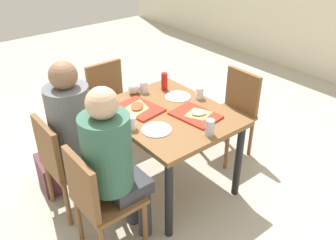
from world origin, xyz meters
name	(u,v)px	position (x,y,z in m)	size (l,w,h in m)	color
ground_plane	(168,184)	(0.00, 0.00, -0.01)	(10.00, 10.00, 0.02)	#B2AD9E
main_table	(168,123)	(0.00, 0.00, 0.63)	(1.05, 0.85, 0.72)	brown
chair_near_left	(63,159)	(-0.26, -0.81, 0.48)	(0.40, 0.40, 0.83)	brown
chair_near_right	(97,197)	(0.26, -0.81, 0.48)	(0.40, 0.40, 0.83)	brown
chair_far_side	(234,108)	(0.00, 0.81, 0.48)	(0.40, 0.40, 0.83)	brown
chair_left_end	(111,99)	(-0.91, 0.00, 0.48)	(0.40, 0.40, 0.83)	brown
person_in_red	(76,126)	(-0.26, -0.67, 0.73)	(0.32, 0.42, 1.24)	#383842
person_in_brown_jacket	(113,158)	(0.26, -0.67, 0.73)	(0.32, 0.42, 1.24)	#383842
tray_red_near	(139,108)	(-0.18, -0.15, 0.73)	(0.36, 0.26, 0.02)	red
tray_red_far	(196,115)	(0.18, 0.13, 0.73)	(0.36, 0.26, 0.02)	red
paper_plate_center	(178,97)	(-0.16, 0.23, 0.73)	(0.22, 0.22, 0.01)	white
paper_plate_near_edge	(157,130)	(0.16, -0.23, 0.73)	(0.22, 0.22, 0.01)	white
pizza_slice_a	(137,107)	(-0.19, -0.17, 0.75)	(0.25, 0.25, 0.02)	#DBAD60
pizza_slice_b	(199,113)	(0.19, 0.15, 0.75)	(0.21, 0.22, 0.02)	#DBAD60
plastic_cup_a	(199,93)	(-0.03, 0.36, 0.77)	(0.07, 0.07, 0.10)	white
plastic_cup_b	(132,123)	(0.03, -0.36, 0.77)	(0.07, 0.07, 0.10)	white
plastic_cup_c	(144,87)	(-0.42, 0.06, 0.77)	(0.07, 0.07, 0.10)	white
soda_can	(210,127)	(0.44, 0.02, 0.79)	(0.07, 0.07, 0.12)	#B7BCC6
condiment_bottle	(164,82)	(-0.34, 0.23, 0.80)	(0.06, 0.06, 0.16)	red
foil_bundle	(134,88)	(-0.44, -0.02, 0.77)	(0.10, 0.10, 0.10)	silver
handbag	(50,173)	(-0.61, -0.83, 0.14)	(0.32, 0.16, 0.28)	#592D38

